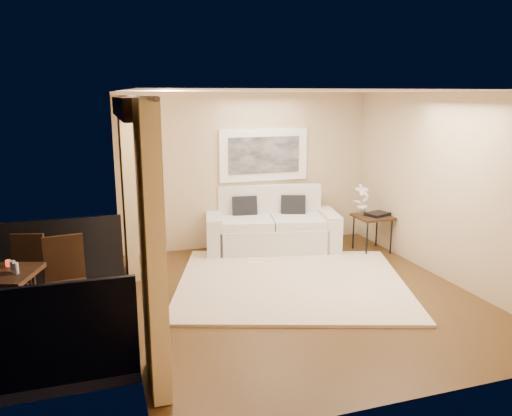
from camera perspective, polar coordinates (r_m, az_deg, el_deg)
name	(u,v)px	position (r m, az deg, el deg)	size (l,w,h in m)	color
floor	(301,295)	(6.90, 5.17, -9.89)	(5.00, 5.00, 0.00)	#503517
room_shell	(130,107)	(5.85, -14.25, 11.10)	(5.00, 6.40, 5.00)	white
balcony	(36,315)	(6.39, -23.82, -11.16)	(1.81, 2.60, 1.17)	#605B56
curtains	(137,210)	(6.00, -13.44, -0.25)	(0.16, 4.80, 2.64)	#D8BE85
artwork	(264,155)	(8.83, 0.91, 6.09)	(1.62, 0.07, 0.92)	white
rug	(291,282)	(7.27, 4.06, -8.47)	(3.21, 2.80, 0.04)	beige
sofa	(271,228)	(8.73, 1.75, -2.26)	(2.41, 1.42, 1.09)	silver
side_table	(373,219)	(8.79, 13.20, -1.22)	(0.59, 0.59, 0.63)	#311D10
tray	(378,214)	(8.80, 13.73, -0.67)	(0.38, 0.28, 0.05)	black
orchid	(362,199)	(8.80, 12.04, 0.98)	(0.28, 0.19, 0.52)	white
bistro_table	(2,279)	(6.04, -27.04, -7.29)	(0.86, 0.86, 0.81)	#311D10
balcony_chair_far	(33,262)	(7.07, -24.17, -5.65)	(0.51, 0.51, 0.95)	#311D10
balcony_chair_near	(66,273)	(6.30, -20.90, -7.01)	(0.51, 0.51, 1.05)	#311D10
candle	(8,263)	(6.18, -26.47, -5.67)	(0.06, 0.06, 0.07)	red
glass_a	(16,268)	(5.89, -25.77, -6.21)	(0.06, 0.06, 0.12)	white
glass_b	(13,266)	(5.96, -26.03, -6.00)	(0.06, 0.06, 0.12)	silver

